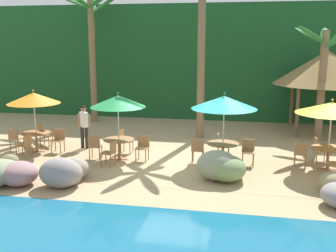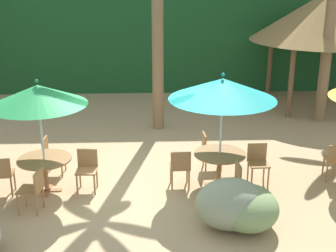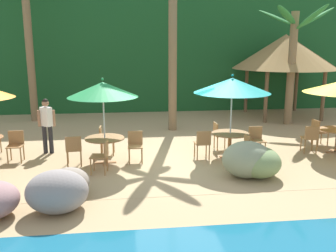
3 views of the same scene
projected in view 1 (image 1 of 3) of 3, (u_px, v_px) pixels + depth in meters
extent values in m
plane|color=tan|center=(176.00, 162.00, 14.32)|extent=(120.00, 120.00, 0.00)
cube|color=tan|center=(176.00, 162.00, 14.32)|extent=(18.00, 5.20, 0.01)
cube|color=#194C23|center=(205.00, 62.00, 22.34)|extent=(28.00, 2.40, 6.00)
ellipsoid|color=#908759|center=(335.00, 182.00, 11.45)|extent=(0.87, 0.86, 0.59)
ellipsoid|color=gray|center=(19.00, 174.00, 11.99)|extent=(1.12, 1.12, 0.70)
ellipsoid|color=gray|center=(68.00, 173.00, 11.95)|extent=(0.88, 0.79, 0.74)
ellipsoid|color=#769059|center=(227.00, 168.00, 12.34)|extent=(1.13, 1.19, 0.78)
ellipsoid|color=#8B895C|center=(10.00, 161.00, 13.67)|extent=(0.67, 0.54, 0.48)
ellipsoid|color=gray|center=(6.00, 167.00, 13.13)|extent=(0.69, 0.82, 0.41)
ellipsoid|color=gray|center=(217.00, 165.00, 12.39)|extent=(1.26, 1.02, 0.93)
ellipsoid|color=gray|center=(76.00, 168.00, 12.59)|extent=(0.90, 0.88, 0.63)
ellipsoid|color=gray|center=(60.00, 173.00, 11.81)|extent=(1.23, 1.01, 0.87)
cylinder|color=silver|center=(35.00, 124.00, 15.44)|extent=(0.04, 0.04, 2.16)
cone|color=orange|center=(34.00, 98.00, 15.24)|extent=(1.95, 1.95, 0.40)
sphere|color=orange|center=(33.00, 91.00, 15.18)|extent=(0.07, 0.07, 0.07)
cube|color=olive|center=(37.00, 151.00, 15.66)|extent=(0.60, 0.12, 0.03)
cube|color=olive|center=(37.00, 151.00, 15.66)|extent=(0.12, 0.60, 0.03)
cylinder|color=olive|center=(37.00, 142.00, 15.59)|extent=(0.09, 0.09, 0.71)
cylinder|color=olive|center=(36.00, 133.00, 15.51)|extent=(1.10, 1.10, 0.03)
cylinder|color=#9E7042|center=(60.00, 148.00, 15.28)|extent=(0.04, 0.04, 0.45)
cylinder|color=#9E7042|center=(51.00, 148.00, 15.34)|extent=(0.04, 0.04, 0.45)
cylinder|color=#9E7042|center=(64.00, 146.00, 15.63)|extent=(0.04, 0.04, 0.45)
cylinder|color=#9E7042|center=(55.00, 145.00, 15.68)|extent=(0.04, 0.04, 0.45)
cube|color=#9E7042|center=(58.00, 141.00, 15.43)|extent=(0.43, 0.43, 0.03)
cube|color=#9E7042|center=(60.00, 134.00, 15.59)|extent=(0.42, 0.05, 0.42)
cylinder|color=#9E7042|center=(53.00, 140.00, 16.59)|extent=(0.04, 0.04, 0.45)
cylinder|color=#9E7042|center=(49.00, 142.00, 16.24)|extent=(0.04, 0.04, 0.45)
cylinder|color=#9E7042|center=(44.00, 139.00, 16.64)|extent=(0.04, 0.04, 0.45)
cylinder|color=#9E7042|center=(40.00, 141.00, 16.29)|extent=(0.04, 0.04, 0.45)
cube|color=#9E7042|center=(46.00, 135.00, 16.39)|extent=(0.44, 0.44, 0.03)
cube|color=#9E7042|center=(41.00, 130.00, 16.38)|extent=(0.06, 0.42, 0.42)
cylinder|color=#9E7042|center=(16.00, 143.00, 16.03)|extent=(0.04, 0.04, 0.45)
cylinder|color=#9E7042|center=(24.00, 144.00, 15.94)|extent=(0.04, 0.04, 0.45)
cylinder|color=#9E7042|center=(10.00, 145.00, 15.69)|extent=(0.04, 0.04, 0.45)
cylinder|color=#9E7042|center=(18.00, 146.00, 15.61)|extent=(0.04, 0.04, 0.45)
cube|color=#9E7042|center=(17.00, 138.00, 15.77)|extent=(0.44, 0.44, 0.03)
cube|color=#9E7042|center=(13.00, 135.00, 15.54)|extent=(0.42, 0.06, 0.42)
cylinder|color=#9E7042|center=(16.00, 153.00, 14.69)|extent=(0.04, 0.04, 0.45)
cylinder|color=#9E7042|center=(22.00, 150.00, 15.03)|extent=(0.04, 0.04, 0.45)
cylinder|color=#9E7042|center=(25.00, 153.00, 14.60)|extent=(0.04, 0.04, 0.45)
cylinder|color=#9E7042|center=(31.00, 151.00, 14.94)|extent=(0.04, 0.04, 0.45)
cube|color=#9E7042|center=(23.00, 145.00, 14.76)|extent=(0.45, 0.45, 0.03)
cube|color=#9E7042|center=(28.00, 140.00, 14.67)|extent=(0.06, 0.42, 0.42)
cylinder|color=silver|center=(119.00, 129.00, 14.42)|extent=(0.04, 0.04, 2.19)
cone|color=#238E47|center=(118.00, 101.00, 14.22)|extent=(1.92, 1.92, 0.40)
sphere|color=#238E47|center=(118.00, 93.00, 14.16)|extent=(0.07, 0.07, 0.07)
cube|color=olive|center=(119.00, 159.00, 14.64)|extent=(0.60, 0.12, 0.03)
cube|color=olive|center=(119.00, 159.00, 14.64)|extent=(0.12, 0.60, 0.03)
cylinder|color=olive|center=(119.00, 149.00, 14.57)|extent=(0.09, 0.09, 0.71)
cylinder|color=olive|center=(119.00, 140.00, 14.50)|extent=(1.10, 1.10, 0.03)
cylinder|color=#9E7042|center=(146.00, 156.00, 14.21)|extent=(0.04, 0.04, 0.45)
cylinder|color=#9E7042|center=(136.00, 156.00, 14.28)|extent=(0.04, 0.04, 0.45)
cylinder|color=#9E7042|center=(148.00, 154.00, 14.55)|extent=(0.04, 0.04, 0.45)
cylinder|color=#9E7042|center=(139.00, 153.00, 14.62)|extent=(0.04, 0.04, 0.45)
cube|color=#9E7042|center=(142.00, 148.00, 14.37)|extent=(0.43, 0.43, 0.03)
cube|color=#9E7042|center=(144.00, 141.00, 14.52)|extent=(0.42, 0.05, 0.42)
cylinder|color=#9E7042|center=(133.00, 146.00, 15.54)|extent=(0.04, 0.04, 0.45)
cylinder|color=#9E7042|center=(130.00, 149.00, 15.20)|extent=(0.04, 0.04, 0.45)
cylinder|color=#9E7042|center=(124.00, 146.00, 15.62)|extent=(0.04, 0.04, 0.45)
cylinder|color=#9E7042|center=(121.00, 148.00, 15.28)|extent=(0.04, 0.04, 0.45)
cube|color=#9E7042|center=(127.00, 141.00, 15.36)|extent=(0.43, 0.43, 0.03)
cube|color=#9E7042|center=(122.00, 136.00, 15.37)|extent=(0.05, 0.42, 0.42)
cylinder|color=#9E7042|center=(92.00, 151.00, 14.86)|extent=(0.04, 0.04, 0.45)
cylinder|color=#9E7042|center=(102.00, 151.00, 14.83)|extent=(0.04, 0.04, 0.45)
cylinder|color=#9E7042|center=(90.00, 154.00, 14.51)|extent=(0.04, 0.04, 0.45)
cylinder|color=#9E7042|center=(99.00, 154.00, 14.48)|extent=(0.04, 0.04, 0.45)
cube|color=#9E7042|center=(96.00, 146.00, 14.62)|extent=(0.46, 0.46, 0.03)
cube|color=#9E7042|center=(94.00, 142.00, 14.39)|extent=(0.42, 0.08, 0.42)
cylinder|color=#9E7042|center=(101.00, 161.00, 13.71)|extent=(0.04, 0.04, 0.45)
cylinder|color=#9E7042|center=(106.00, 158.00, 14.04)|extent=(0.04, 0.04, 0.45)
cylinder|color=#9E7042|center=(110.00, 162.00, 13.59)|extent=(0.04, 0.04, 0.45)
cylinder|color=#9E7042|center=(115.00, 159.00, 13.92)|extent=(0.04, 0.04, 0.45)
cube|color=#9E7042|center=(108.00, 153.00, 13.77)|extent=(0.48, 0.48, 0.03)
cube|color=#9E7042|center=(113.00, 148.00, 13.66)|extent=(0.09, 0.42, 0.42)
cylinder|color=silver|center=(223.00, 132.00, 13.86)|extent=(0.04, 0.04, 2.24)
cone|color=teal|center=(224.00, 102.00, 13.65)|extent=(2.20, 2.20, 0.43)
sphere|color=teal|center=(224.00, 94.00, 13.59)|extent=(0.07, 0.07, 0.07)
cube|color=olive|center=(222.00, 164.00, 14.09)|extent=(0.60, 0.12, 0.03)
cube|color=olive|center=(222.00, 164.00, 14.09)|extent=(0.12, 0.60, 0.03)
cylinder|color=olive|center=(223.00, 154.00, 14.02)|extent=(0.09, 0.09, 0.71)
cylinder|color=olive|center=(223.00, 144.00, 13.94)|extent=(1.10, 1.10, 0.03)
cylinder|color=#9E7042|center=(253.00, 161.00, 13.70)|extent=(0.04, 0.04, 0.45)
cylinder|color=#9E7042|center=(243.00, 160.00, 13.76)|extent=(0.04, 0.04, 0.45)
cylinder|color=#9E7042|center=(253.00, 158.00, 14.04)|extent=(0.04, 0.04, 0.45)
cylinder|color=#9E7042|center=(243.00, 157.00, 14.11)|extent=(0.04, 0.04, 0.45)
cube|color=#9E7042|center=(248.00, 152.00, 13.85)|extent=(0.43, 0.43, 0.03)
cube|color=#9E7042|center=(248.00, 145.00, 14.01)|extent=(0.42, 0.04, 0.42)
cylinder|color=#9E7042|center=(228.00, 150.00, 15.01)|extent=(0.04, 0.04, 0.45)
cylinder|color=#9E7042|center=(228.00, 153.00, 14.67)|extent=(0.04, 0.04, 0.45)
cylinder|color=#9E7042|center=(218.00, 150.00, 15.07)|extent=(0.04, 0.04, 0.45)
cylinder|color=#9E7042|center=(218.00, 152.00, 14.72)|extent=(0.04, 0.04, 0.45)
cube|color=#9E7042|center=(223.00, 145.00, 14.82)|extent=(0.44, 0.44, 0.03)
cube|color=#9E7042|center=(218.00, 139.00, 14.81)|extent=(0.05, 0.42, 0.42)
cylinder|color=#9E7042|center=(193.00, 155.00, 14.38)|extent=(0.04, 0.04, 0.45)
cylinder|color=#9E7042|center=(203.00, 155.00, 14.33)|extent=(0.04, 0.04, 0.45)
cylinder|color=#9E7042|center=(192.00, 158.00, 14.04)|extent=(0.04, 0.04, 0.45)
cylinder|color=#9E7042|center=(203.00, 158.00, 13.98)|extent=(0.04, 0.04, 0.45)
cube|color=#9E7042|center=(198.00, 150.00, 14.13)|extent=(0.43, 0.43, 0.03)
cube|color=#9E7042|center=(197.00, 146.00, 13.90)|extent=(0.42, 0.05, 0.42)
cylinder|color=#9E7042|center=(216.00, 166.00, 13.08)|extent=(0.04, 0.04, 0.45)
cylinder|color=#9E7042|center=(217.00, 163.00, 13.42)|extent=(0.04, 0.04, 0.45)
cylinder|color=#9E7042|center=(227.00, 167.00, 13.03)|extent=(0.04, 0.04, 0.45)
cylinder|color=#9E7042|center=(228.00, 164.00, 13.37)|extent=(0.04, 0.04, 0.45)
cube|color=#9E7042|center=(222.00, 158.00, 13.17)|extent=(0.44, 0.44, 0.03)
cube|color=#9E7042|center=(229.00, 152.00, 13.10)|extent=(0.05, 0.42, 0.42)
cylinder|color=silver|center=(329.00, 138.00, 13.28)|extent=(0.04, 0.04, 2.15)
cone|color=yellow|center=(332.00, 108.00, 13.08)|extent=(2.27, 2.27, 0.36)
sphere|color=yellow|center=(333.00, 100.00, 13.02)|extent=(0.07, 0.07, 0.07)
cube|color=olive|center=(327.00, 169.00, 13.50)|extent=(0.60, 0.12, 0.03)
cube|color=olive|center=(327.00, 169.00, 13.50)|extent=(0.12, 0.60, 0.03)
cylinder|color=olive|center=(328.00, 159.00, 13.43)|extent=(0.09, 0.09, 0.71)
cylinder|color=olive|center=(329.00, 148.00, 13.35)|extent=(1.10, 1.10, 0.03)
cylinder|color=#9E7042|center=(324.00, 154.00, 14.44)|extent=(0.04, 0.04, 0.45)
cylinder|color=#9E7042|center=(327.00, 157.00, 14.09)|extent=(0.04, 0.04, 0.45)
cylinder|color=#9E7042|center=(314.00, 154.00, 14.47)|extent=(0.04, 0.04, 0.45)
cylinder|color=#9E7042|center=(317.00, 157.00, 14.13)|extent=(0.04, 0.04, 0.45)
cube|color=#9E7042|center=(321.00, 149.00, 14.23)|extent=(0.46, 0.46, 0.03)
cube|color=#9E7042|center=(316.00, 143.00, 14.21)|extent=(0.07, 0.42, 0.42)
cylinder|color=#9E7042|center=(295.00, 158.00, 13.96)|extent=(0.04, 0.04, 0.45)
cylinder|color=#9E7042|center=(306.00, 159.00, 13.84)|extent=(0.04, 0.04, 0.45)
cylinder|color=#9E7042|center=(294.00, 161.00, 13.63)|extent=(0.04, 0.04, 0.45)
cylinder|color=#9E7042|center=(306.00, 162.00, 13.51)|extent=(0.04, 0.04, 0.45)
cube|color=#9E7042|center=(301.00, 153.00, 13.68)|extent=(0.48, 0.48, 0.03)
cube|color=#9E7042|center=(301.00, 149.00, 13.46)|extent=(0.42, 0.10, 0.42)
cylinder|color=#9E7042|center=(328.00, 172.00, 12.49)|extent=(0.04, 0.04, 0.45)
cylinder|color=#9E7042|center=(326.00, 169.00, 12.84)|extent=(0.04, 0.04, 0.45)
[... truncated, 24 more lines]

